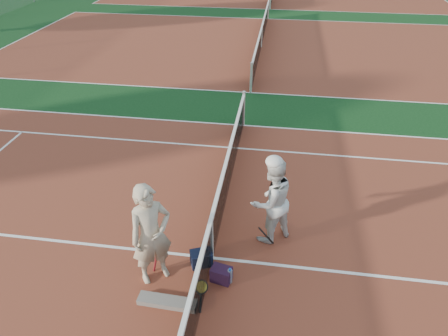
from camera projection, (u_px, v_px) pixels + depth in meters
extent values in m
plane|color=#0D3313|center=(212.00, 258.00, 7.57)|extent=(130.00, 130.00, 0.00)
cube|color=brown|center=(212.00, 258.00, 7.57)|extent=(23.77, 10.97, 0.01)
cube|color=brown|center=(261.00, 47.00, 18.69)|extent=(23.77, 10.97, 0.01)
imported|color=#BAAA90|center=(151.00, 235.00, 6.67)|extent=(0.86, 0.83, 1.98)
imported|color=silver|center=(271.00, 201.00, 7.56)|extent=(1.13, 1.10, 1.84)
cube|color=black|center=(201.00, 258.00, 7.36)|extent=(0.46, 0.40, 0.31)
cube|color=black|center=(221.00, 274.00, 7.05)|extent=(0.40, 0.31, 0.29)
cube|color=#68635E|center=(167.00, 302.00, 6.68)|extent=(1.01, 0.27, 0.11)
cylinder|color=#C6E6FB|center=(230.00, 276.00, 7.01)|extent=(0.09, 0.09, 0.30)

